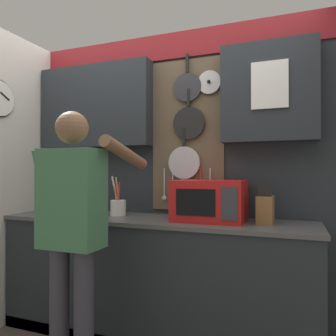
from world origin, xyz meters
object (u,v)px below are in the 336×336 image
knife_block (265,209)px  utensil_crock (118,207)px  person (73,219)px  microwave (210,200)px

knife_block → utensil_crock: size_ratio=0.85×
person → microwave: bearing=45.0°
microwave → knife_block: bearing=0.0°
person → knife_block: bearing=32.6°
knife_block → person: 1.29m
utensil_crock → person: person is taller
utensil_crock → knife_block: bearing=-0.0°
microwave → utensil_crock: (-0.77, 0.00, -0.08)m
utensil_crock → person: bearing=-83.7°
knife_block → utensil_crock: (-1.17, 0.00, -0.03)m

